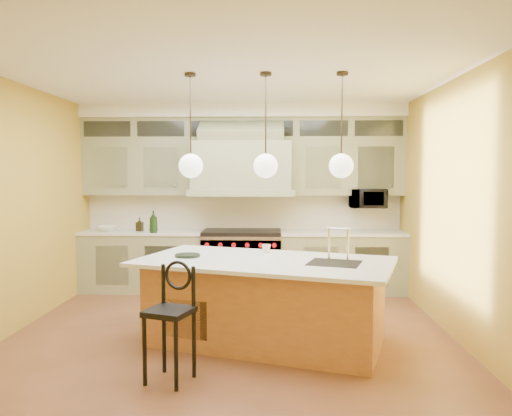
{
  "coord_description": "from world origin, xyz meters",
  "views": [
    {
      "loc": [
        0.48,
        -5.52,
        1.84
      ],
      "look_at": [
        0.27,
        0.7,
        1.41
      ],
      "focal_mm": 35.0,
      "sensor_mm": 36.0,
      "label": 1
    }
  ],
  "objects_px": {
    "range": "(242,261)",
    "counter_stool": "(171,314)",
    "kitchen_island": "(266,300)",
    "microwave": "(368,199)"
  },
  "relations": [
    {
      "from": "range",
      "to": "counter_stool",
      "type": "xyz_separation_m",
      "value": [
        -0.42,
        -3.36,
        0.11
      ]
    },
    {
      "from": "kitchen_island",
      "to": "counter_stool",
      "type": "relative_size",
      "value": 2.81
    },
    {
      "from": "range",
      "to": "kitchen_island",
      "type": "distance_m",
      "value": 2.39
    },
    {
      "from": "kitchen_island",
      "to": "microwave",
      "type": "distance_m",
      "value": 3.06
    },
    {
      "from": "kitchen_island",
      "to": "counter_stool",
      "type": "distance_m",
      "value": 1.31
    },
    {
      "from": "range",
      "to": "microwave",
      "type": "xyz_separation_m",
      "value": [
        1.95,
        0.11,
        0.96
      ]
    },
    {
      "from": "range",
      "to": "kitchen_island",
      "type": "height_order",
      "value": "kitchen_island"
    },
    {
      "from": "microwave",
      "to": "counter_stool",
      "type": "bearing_deg",
      "value": -124.38
    },
    {
      "from": "range",
      "to": "microwave",
      "type": "relative_size",
      "value": 2.21
    },
    {
      "from": "kitchen_island",
      "to": "microwave",
      "type": "relative_size",
      "value": 5.46
    }
  ]
}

